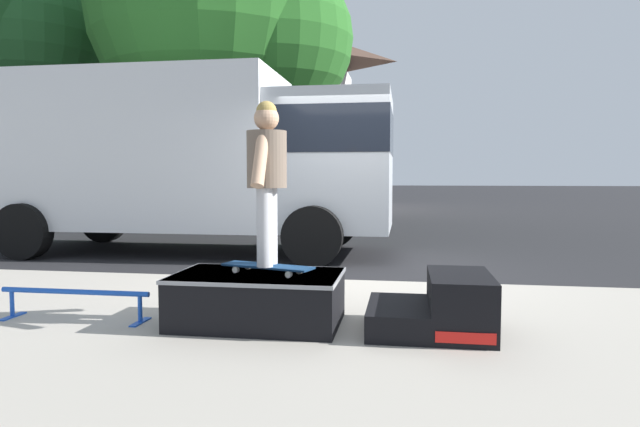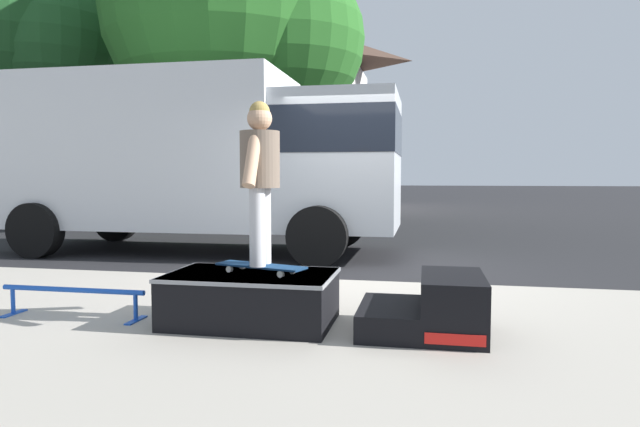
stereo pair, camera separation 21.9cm
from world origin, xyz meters
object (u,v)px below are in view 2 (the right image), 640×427
grind_rail (73,295)px  box_truck (200,155)px  skater_kid (260,169)px  kicker_ramp (433,309)px  street_tree_main (11,22)px  street_tree_neighbour (237,20)px  skate_box (251,297)px  skateboard (261,266)px

grind_rail → box_truck: box_truck is taller
grind_rail → skater_kid: bearing=4.9°
kicker_ramp → grind_rail: (-3.02, -0.12, 0.00)m
street_tree_main → skater_kid: bearing=-42.9°
kicker_ramp → street_tree_neighbour: size_ratio=0.11×
skate_box → kicker_ramp: bearing=-0.0°
skate_box → kicker_ramp: kicker_ramp is taller
grind_rail → street_tree_neighbour: bearing=101.1°
grind_rail → skate_box: bearing=4.4°
skater_kid → street_tree_main: street_tree_main is taller
skater_kid → street_tree_main: size_ratio=0.15×
skateboard → grind_rail: bearing=-175.1°
grind_rail → skateboard: bearing=4.9°
box_truck → street_tree_main: street_tree_main is taller
skateboard → street_tree_main: size_ratio=0.09×
skate_box → street_tree_main: size_ratio=0.15×
street_tree_main → street_tree_neighbour: size_ratio=1.04×
skater_kid → street_tree_main: 15.13m
box_truck → street_tree_main: (-8.04, 5.18, 4.10)m
street_tree_main → skate_box: bearing=-43.2°
skater_kid → box_truck: (-2.55, 4.68, 0.31)m
kicker_ramp → grind_rail: bearing=-177.7°
kicker_ramp → box_truck: box_truck is taller
skate_box → street_tree_main: 15.43m
kicker_ramp → skateboard: 1.42m
skateboard → street_tree_neighbour: 11.01m
skate_box → kicker_ramp: 1.46m
kicker_ramp → street_tree_main: 16.47m
skateboard → skater_kid: 0.79m
kicker_ramp → skater_kid: (-1.39, 0.02, 1.08)m
street_tree_neighbour → kicker_ramp: bearing=-62.4°
skate_box → grind_rail: (-1.56, -0.12, -0.03)m
skate_box → skateboard: (0.08, 0.02, 0.25)m
skate_box → street_tree_main: bearing=136.8°
street_tree_main → grind_rail: bearing=-48.2°
kicker_ramp → grind_rail: size_ratio=0.71×
kicker_ramp → grind_rail: 3.03m
box_truck → grind_rail: bearing=-79.3°
kicker_ramp → skater_kid: size_ratio=0.71×
street_tree_neighbour → skater_kid: bearing=-69.4°
box_truck → street_tree_neighbour: bearing=101.5°
kicker_ramp → skater_kid: bearing=179.2°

